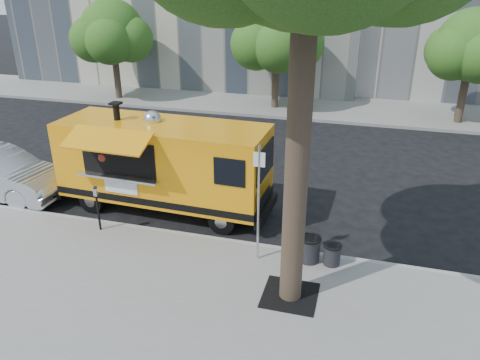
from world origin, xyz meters
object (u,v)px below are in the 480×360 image
object	(u,v)px
far_tree_a	(112,31)
trash_bin_right	(332,254)
far_tree_b	(277,35)
trash_bin_left	(310,248)
food_truck	(162,163)
parking_meter	(97,203)
sign_post	(259,197)
far_tree_c	(472,45)

from	to	relation	value
far_tree_a	trash_bin_right	world-z (taller)	far_tree_a
far_tree_a	far_tree_b	xyz separation A→B (m)	(9.00, 0.40, 0.06)
far_tree_a	trash_bin_left	world-z (taller)	far_tree_a
far_tree_b	trash_bin_left	bearing A→B (deg)	-74.79
far_tree_b	trash_bin_left	world-z (taller)	far_tree_b
food_truck	trash_bin_left	world-z (taller)	food_truck
far_tree_b	parking_meter	world-z (taller)	far_tree_b
sign_post	far_tree_c	bearing A→B (deg)	65.19
far_tree_c	sign_post	bearing A→B (deg)	-114.81
far_tree_c	food_truck	bearing A→B (deg)	-129.93
far_tree_c	parking_meter	distance (m)	17.82
trash_bin_right	far_tree_a	bearing A→B (deg)	134.48
far_tree_a	food_truck	bearing A→B (deg)	-55.37
parking_meter	far_tree_c	bearing A→B (deg)	51.34
far_tree_a	parking_meter	bearing A→B (deg)	-62.85
parking_meter	trash_bin_right	size ratio (longest dim) A/B	2.48
trash_bin_left	far_tree_b	bearing A→B (deg)	105.21
far_tree_b	food_truck	distance (m)	12.38
sign_post	trash_bin_left	bearing A→B (deg)	11.26
far_tree_c	sign_post	distance (m)	15.48
far_tree_c	trash_bin_left	xyz separation A→B (m)	(-5.19, -13.70, -3.22)
parking_meter	far_tree_a	bearing A→B (deg)	117.15
parking_meter	food_truck	size ratio (longest dim) A/B	0.20
parking_meter	trash_bin_left	bearing A→B (deg)	0.49
food_truck	sign_post	bearing A→B (deg)	-29.56
sign_post	trash_bin_right	world-z (taller)	sign_post
sign_post	trash_bin_left	xyz separation A→B (m)	(1.26, 0.25, -1.35)
sign_post	trash_bin_right	xyz separation A→B (m)	(1.81, 0.25, -1.41)
parking_meter	food_truck	world-z (taller)	food_truck
parking_meter	trash_bin_left	size ratio (longest dim) A/B	2.04
sign_post	parking_meter	size ratio (longest dim) A/B	2.25
far_tree_c	trash_bin_right	xyz separation A→B (m)	(-4.64, -13.70, -3.28)
far_tree_a	far_tree_b	distance (m)	9.01
food_truck	trash_bin_left	xyz separation A→B (m)	(4.71, -1.87, -1.01)
far_tree_b	sign_post	xyz separation A→B (m)	(2.55, -14.25, -1.98)
far_tree_c	trash_bin_left	bearing A→B (deg)	-110.76
far_tree_b	food_truck	xyz separation A→B (m)	(-0.90, -12.13, -2.32)
sign_post	trash_bin_left	size ratio (longest dim) A/B	4.58
parking_meter	trash_bin_left	distance (m)	5.83
sign_post	parking_meter	xyz separation A→B (m)	(-4.55, 0.20, -0.87)
far_tree_a	far_tree_b	world-z (taller)	far_tree_b
far_tree_b	food_truck	world-z (taller)	far_tree_b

